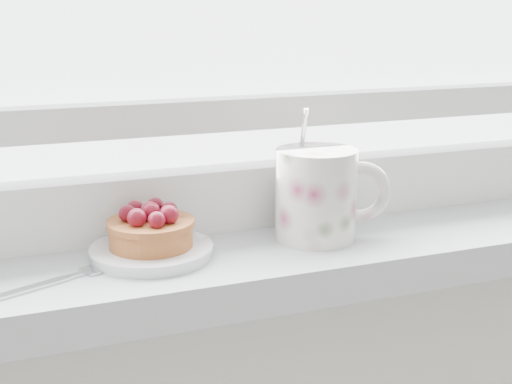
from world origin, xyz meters
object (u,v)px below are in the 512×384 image
raspberry_tart (151,228)px  fork (52,282)px  saucer (152,252)px  floral_mug (319,193)px

raspberry_tart → fork: raspberry_tart is taller
saucer → raspberry_tart: 0.03m
saucer → raspberry_tart: (-0.00, -0.00, 0.03)m
fork → saucer: bearing=19.3°
saucer → fork: bearing=-160.7°
floral_mug → fork: floral_mug is taller
saucer → raspberry_tart: bearing=-116.3°
saucer → floral_mug: size_ratio=0.88×
saucer → floral_mug: floral_mug is taller
floral_mug → fork: (-0.28, -0.03, -0.05)m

